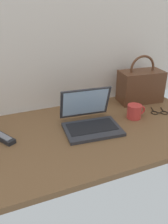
{
  "coord_description": "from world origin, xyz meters",
  "views": [
    {
      "loc": [
        -0.39,
        -1.04,
        0.7
      ],
      "look_at": [
        0.05,
        0.0,
        0.15
      ],
      "focal_mm": 37.56,
      "sensor_mm": 36.0,
      "label": 1
    }
  ],
  "objects_px": {
    "laptop": "(90,120)",
    "eyeglasses": "(159,112)",
    "handbag": "(140,86)",
    "remote_control_near": "(3,138)",
    "remote_control_far": "(85,107)",
    "coffee_mug": "(135,111)"
  },
  "relations": [
    {
      "from": "laptop",
      "to": "eyeglasses",
      "type": "relative_size",
      "value": 2.53
    },
    {
      "from": "laptop",
      "to": "handbag",
      "type": "distance_m",
      "value": 0.53
    },
    {
      "from": "laptop",
      "to": "eyeglasses",
      "type": "height_order",
      "value": "laptop"
    },
    {
      "from": "eyeglasses",
      "to": "handbag",
      "type": "height_order",
      "value": "handbag"
    },
    {
      "from": "remote_control_near",
      "to": "eyeglasses",
      "type": "distance_m",
      "value": 0.97
    },
    {
      "from": "remote_control_near",
      "to": "handbag",
      "type": "xyz_separation_m",
      "value": [
        0.96,
        0.16,
        0.1
      ]
    },
    {
      "from": "laptop",
      "to": "remote_control_far",
      "type": "distance_m",
      "value": 0.24
    },
    {
      "from": "remote_control_far",
      "to": "eyeglasses",
      "type": "relative_size",
      "value": 1.27
    },
    {
      "from": "laptop",
      "to": "remote_control_near",
      "type": "height_order",
      "value": "laptop"
    },
    {
      "from": "laptop",
      "to": "eyeglasses",
      "type": "bearing_deg",
      "value": -1.37
    },
    {
      "from": "coffee_mug",
      "to": "remote_control_near",
      "type": "bearing_deg",
      "value": 176.15
    },
    {
      "from": "remote_control_far",
      "to": "eyeglasses",
      "type": "bearing_deg",
      "value": -30.1
    },
    {
      "from": "remote_control_near",
      "to": "eyeglasses",
      "type": "xyz_separation_m",
      "value": [
        0.96,
        -0.06,
        -0.01
      ]
    },
    {
      "from": "eyeglasses",
      "to": "handbag",
      "type": "bearing_deg",
      "value": 91.33
    },
    {
      "from": "laptop",
      "to": "remote_control_far",
      "type": "bearing_deg",
      "value": 74.18
    },
    {
      "from": "laptop",
      "to": "remote_control_far",
      "type": "xyz_separation_m",
      "value": [
        0.07,
        0.23,
        -0.03
      ]
    },
    {
      "from": "laptop",
      "to": "coffee_mug",
      "type": "distance_m",
      "value": 0.3
    },
    {
      "from": "coffee_mug",
      "to": "handbag",
      "type": "xyz_separation_m",
      "value": [
        0.18,
        0.21,
        0.07
      ]
    },
    {
      "from": "remote_control_near",
      "to": "handbag",
      "type": "bearing_deg",
      "value": 9.47
    },
    {
      "from": "remote_control_near",
      "to": "remote_control_far",
      "type": "distance_m",
      "value": 0.57
    },
    {
      "from": "laptop",
      "to": "remote_control_near",
      "type": "distance_m",
      "value": 0.48
    },
    {
      "from": "handbag",
      "to": "coffee_mug",
      "type": "bearing_deg",
      "value": -130.67
    }
  ]
}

